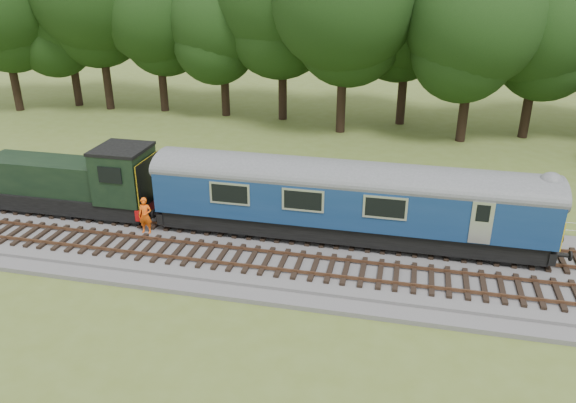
# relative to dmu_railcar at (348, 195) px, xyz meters

# --- Properties ---
(ground) EXTENTS (120.00, 120.00, 0.00)m
(ground) POSITION_rel_dmu_railcar_xyz_m (-3.07, -1.40, -2.61)
(ground) COLOR #566625
(ground) RESTS_ON ground
(ballast) EXTENTS (70.00, 7.00, 0.35)m
(ballast) POSITION_rel_dmu_railcar_xyz_m (-3.07, -1.40, -2.43)
(ballast) COLOR #4C4C4F
(ballast) RESTS_ON ground
(track_north) EXTENTS (67.20, 2.40, 0.21)m
(track_north) POSITION_rel_dmu_railcar_xyz_m (-3.07, -0.00, -2.19)
(track_north) COLOR black
(track_north) RESTS_ON ballast
(track_south) EXTENTS (67.20, 2.40, 0.21)m
(track_south) POSITION_rel_dmu_railcar_xyz_m (-3.07, -3.00, -2.19)
(track_south) COLOR black
(track_south) RESTS_ON ballast
(fence) EXTENTS (64.00, 0.12, 1.00)m
(fence) POSITION_rel_dmu_railcar_xyz_m (-3.07, 3.10, -2.61)
(fence) COLOR #6B6054
(fence) RESTS_ON ground
(tree_line) EXTENTS (70.00, 8.00, 18.00)m
(tree_line) POSITION_rel_dmu_railcar_xyz_m (-3.07, 20.60, -2.61)
(tree_line) COLOR black
(tree_line) RESTS_ON ground
(dmu_railcar) EXTENTS (18.05, 2.86, 3.88)m
(dmu_railcar) POSITION_rel_dmu_railcar_xyz_m (0.00, 0.00, 0.00)
(dmu_railcar) COLOR black
(dmu_railcar) RESTS_ON ground
(shunter_loco) EXTENTS (8.91, 2.60, 3.38)m
(shunter_loco) POSITION_rel_dmu_railcar_xyz_m (-13.93, 0.00, -0.63)
(shunter_loco) COLOR black
(shunter_loco) RESTS_ON ground
(worker) EXTENTS (0.69, 0.48, 1.81)m
(worker) POSITION_rel_dmu_railcar_xyz_m (-9.50, -1.49, -1.35)
(worker) COLOR #FF580D
(worker) RESTS_ON ballast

